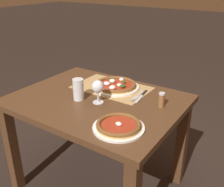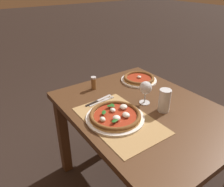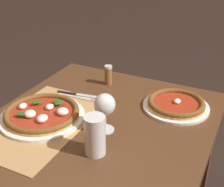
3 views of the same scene
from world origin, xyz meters
name	(u,v)px [view 3 (image 3 of 3)]	position (x,y,z in m)	size (l,w,h in m)	color
dining_table	(90,157)	(0.00, 0.00, 0.62)	(1.12, 0.87, 0.74)	#4C301C
paper_placemat	(41,122)	(0.02, -0.21, 0.74)	(0.54, 0.34, 0.00)	#A88451
pizza_near	(42,114)	(-0.01, -0.22, 0.76)	(0.34, 0.34, 0.05)	white
pizza_far	(176,104)	(-0.33, 0.24, 0.76)	(0.28, 0.28, 0.04)	white
wine_glass	(105,106)	(-0.04, 0.05, 0.85)	(0.08, 0.08, 0.16)	silver
pint_glass	(95,136)	(0.09, 0.08, 0.81)	(0.07, 0.07, 0.15)	silver
fork	(78,97)	(-0.22, -0.18, 0.75)	(0.04, 0.20, 0.00)	#B7B7BC
knife	(79,95)	(-0.24, -0.19, 0.75)	(0.05, 0.22, 0.01)	black
pepper_shaker	(108,75)	(-0.41, -0.12, 0.79)	(0.04, 0.04, 0.10)	brown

